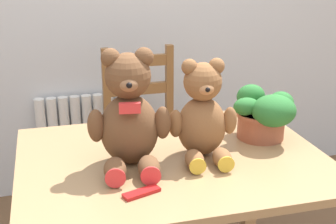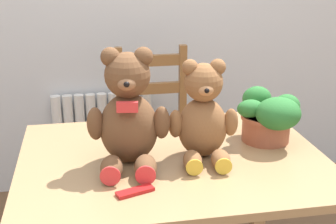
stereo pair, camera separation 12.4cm
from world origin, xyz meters
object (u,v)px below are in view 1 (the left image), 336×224
object	(u,v)px
teddy_bear_right	(203,116)
chocolate_bar	(142,193)
wooden_chair_behind	(145,144)
teddy_bear_left	(129,117)
potted_plant	(265,113)

from	to	relation	value
teddy_bear_right	chocolate_bar	distance (m)	0.39
wooden_chair_behind	teddy_bear_left	xyz separation A→B (m)	(-0.22, -0.80, 0.46)
wooden_chair_behind	teddy_bear_right	distance (m)	0.91
wooden_chair_behind	teddy_bear_left	size ratio (longest dim) A/B	2.32
potted_plant	teddy_bear_left	bearing A→B (deg)	-170.78
teddy_bear_right	chocolate_bar	size ratio (longest dim) A/B	2.99
teddy_bear_right	potted_plant	distance (m)	0.31
teddy_bear_right	chocolate_bar	world-z (taller)	teddy_bear_right
wooden_chair_behind	teddy_bear_right	bearing A→B (deg)	93.58
potted_plant	chocolate_bar	world-z (taller)	potted_plant
chocolate_bar	potted_plant	bearing A→B (deg)	28.99
teddy_bear_right	teddy_bear_left	bearing A→B (deg)	6.46
potted_plant	chocolate_bar	size ratio (longest dim) A/B	2.20
potted_plant	chocolate_bar	xyz separation A→B (m)	(-0.57, -0.32, -0.10)
wooden_chair_behind	potted_plant	bearing A→B (deg)	116.06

